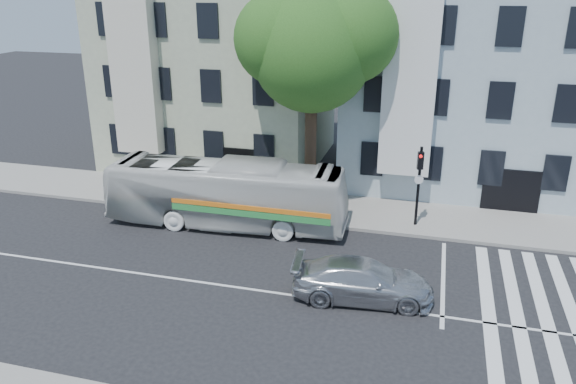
% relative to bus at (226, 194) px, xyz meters
% --- Properties ---
extents(ground, '(120.00, 120.00, 0.00)m').
position_rel_bus_xyz_m(ground, '(3.09, -5.20, -1.51)').
color(ground, black).
rests_on(ground, ground).
extents(sidewalk_far, '(80.00, 4.00, 0.15)m').
position_rel_bus_xyz_m(sidewalk_far, '(3.09, 2.80, -1.43)').
color(sidewalk_far, gray).
rests_on(sidewalk_far, ground).
extents(building_left, '(12.00, 10.00, 11.00)m').
position_rel_bus_xyz_m(building_left, '(-3.91, 9.80, 3.99)').
color(building_left, '#A2A98D').
rests_on(building_left, ground).
extents(building_right, '(12.00, 10.00, 11.00)m').
position_rel_bus_xyz_m(building_right, '(10.09, 9.80, 3.99)').
color(building_right, '#9BAEB8').
rests_on(building_right, ground).
extents(street_tree, '(7.30, 5.90, 11.10)m').
position_rel_bus_xyz_m(street_tree, '(3.15, 3.54, 6.32)').
color(street_tree, '#2D2116').
rests_on(street_tree, ground).
extents(bus, '(3.11, 10.95, 3.02)m').
position_rel_bus_xyz_m(bus, '(0.00, 0.00, 0.00)').
color(bus, silver).
rests_on(bus, ground).
extents(sedan, '(2.53, 5.07, 1.42)m').
position_rel_bus_xyz_m(sedan, '(6.85, -4.74, -0.80)').
color(sedan, silver).
rests_on(sedan, ground).
extents(hedge, '(8.42, 3.04, 0.70)m').
position_rel_bus_xyz_m(hedge, '(0.22, 1.10, -1.01)').
color(hedge, '#315D1E').
rests_on(hedge, sidewalk_far).
extents(traffic_signal, '(0.39, 0.51, 3.78)m').
position_rel_bus_xyz_m(traffic_signal, '(8.29, 1.81, 0.93)').
color(traffic_signal, black).
rests_on(traffic_signal, ground).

